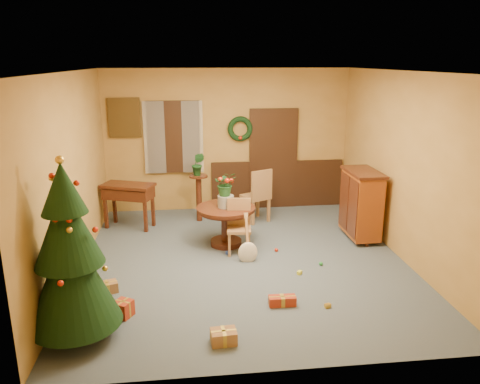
{
  "coord_description": "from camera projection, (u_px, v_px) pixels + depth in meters",
  "views": [
    {
      "loc": [
        -0.85,
        -6.77,
        3.07
      ],
      "look_at": [
        -0.02,
        0.4,
        1.01
      ],
      "focal_mm": 35.0,
      "sensor_mm": 36.0,
      "label": 1
    }
  ],
  "objects": [
    {
      "name": "sideboard",
      "position": [
        361.0,
        203.0,
        8.15
      ],
      "size": [
        0.51,
        0.96,
        1.23
      ],
      "color": "#63220B",
      "rests_on": "floor"
    },
    {
      "name": "urn",
      "position": [
        226.0,
        201.0,
        7.8
      ],
      "size": [
        0.27,
        0.27,
        0.2
      ],
      "primitive_type": "cylinder",
      "color": "slate",
      "rests_on": "dining_table"
    },
    {
      "name": "plant_stand",
      "position": [
        199.0,
        193.0,
        9.07
      ],
      "size": [
        0.35,
        0.35,
        0.91
      ],
      "color": "black",
      "rests_on": "floor"
    },
    {
      "name": "guitar",
      "position": [
        248.0,
        240.0,
        7.26
      ],
      "size": [
        0.42,
        0.53,
        0.71
      ],
      "primitive_type": null,
      "rotation": [
        -0.49,
        0.0,
        0.28
      ],
      "color": "beige",
      "rests_on": "floor"
    },
    {
      "name": "gift_b",
      "position": [
        123.0,
        309.0,
        5.76
      ],
      "size": [
        0.28,
        0.28,
        0.21
      ],
      "color": "#9B2C14",
      "rests_on": "floor"
    },
    {
      "name": "stand_plant",
      "position": [
        198.0,
        164.0,
        8.92
      ],
      "size": [
        0.29,
        0.26,
        0.45
      ],
      "primitive_type": "imported",
      "rotation": [
        0.0,
        0.0,
        -0.29
      ],
      "color": "#19471E",
      "rests_on": "plant_stand"
    },
    {
      "name": "room_envelope",
      "position": [
        238.0,
        157.0,
        9.7
      ],
      "size": [
        5.5,
        5.5,
        5.5
      ],
      "color": "#36414F",
      "rests_on": "ground"
    },
    {
      "name": "gift_c",
      "position": [
        107.0,
        287.0,
        6.37
      ],
      "size": [
        0.31,
        0.26,
        0.15
      ],
      "color": "brown",
      "rests_on": "floor"
    },
    {
      "name": "gift_d",
      "position": [
        282.0,
        301.0,
        6.04
      ],
      "size": [
        0.36,
        0.15,
        0.13
      ],
      "color": "#9B2C14",
      "rests_on": "floor"
    },
    {
      "name": "toy_b",
      "position": [
        321.0,
        264.0,
        7.2
      ],
      "size": [
        0.06,
        0.06,
        0.06
      ],
      "primitive_type": "sphere",
      "color": "green",
      "rests_on": "floor"
    },
    {
      "name": "dining_table",
      "position": [
        226.0,
        218.0,
        7.89
      ],
      "size": [
        0.99,
        0.99,
        0.68
      ],
      "color": "black",
      "rests_on": "floor"
    },
    {
      "name": "centerpiece_plant",
      "position": [
        226.0,
        184.0,
        7.72
      ],
      "size": [
        0.37,
        0.32,
        0.41
      ],
      "primitive_type": "imported",
      "color": "#1E4C23",
      "rests_on": "urn"
    },
    {
      "name": "toy_c",
      "position": [
        299.0,
        273.0,
        6.91
      ],
      "size": [
        0.09,
        0.09,
        0.05
      ],
      "primitive_type": "cube",
      "rotation": [
        0.0,
        0.0,
        0.83
      ],
      "color": "yellow",
      "rests_on": "floor"
    },
    {
      "name": "gift_a",
      "position": [
        224.0,
        337.0,
        5.23
      ],
      "size": [
        0.3,
        0.23,
        0.15
      ],
      "color": "brown",
      "rests_on": "floor"
    },
    {
      "name": "chair_far",
      "position": [
        258.0,
        194.0,
        9.0
      ],
      "size": [
        0.61,
        0.61,
        1.06
      ],
      "color": "olive",
      "rests_on": "floor"
    },
    {
      "name": "toy_e",
      "position": [
        328.0,
        306.0,
        5.98
      ],
      "size": [
        0.09,
        0.07,
        0.05
      ],
      "primitive_type": "cube",
      "rotation": [
        0.0,
        0.0,
        0.32
      ],
      "color": "yellow",
      "rests_on": "floor"
    },
    {
      "name": "toy_d",
      "position": [
        276.0,
        250.0,
        7.72
      ],
      "size": [
        0.06,
        0.06,
        0.06
      ],
      "primitive_type": "sphere",
      "color": "red",
      "rests_on": "floor"
    },
    {
      "name": "writing_desk",
      "position": [
        128.0,
        195.0,
        8.7
      ],
      "size": [
        1.05,
        0.77,
        0.84
      ],
      "color": "black",
      "rests_on": "floor"
    },
    {
      "name": "chair_near",
      "position": [
        239.0,
        224.0,
        7.62
      ],
      "size": [
        0.42,
        0.42,
        0.89
      ],
      "color": "olive",
      "rests_on": "floor"
    },
    {
      "name": "christmas_tree",
      "position": [
        70.0,
        256.0,
        5.09
      ],
      "size": [
        1.03,
        1.03,
        2.12
      ],
      "color": "#382111",
      "rests_on": "floor"
    },
    {
      "name": "toy_a",
      "position": [
        228.0,
        253.0,
        7.63
      ],
      "size": [
        0.09,
        0.09,
        0.05
      ],
      "primitive_type": "cube",
      "rotation": [
        0.0,
        0.0,
        0.64
      ],
      "color": "#2542A4",
      "rests_on": "floor"
    }
  ]
}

